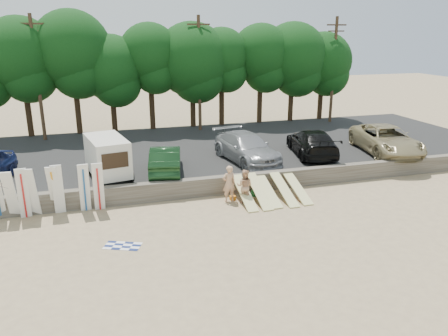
{
  "coord_description": "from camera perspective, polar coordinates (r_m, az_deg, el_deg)",
  "views": [
    {
      "loc": [
        -6.15,
        -18.49,
        8.51
      ],
      "look_at": [
        0.21,
        3.0,
        1.46
      ],
      "focal_mm": 35.0,
      "sensor_mm": 36.0,
      "label": 1
    }
  ],
  "objects": [
    {
      "name": "beachgoer_a",
      "position": [
        22.56,
        0.65,
        -2.06
      ],
      "size": [
        0.72,
        0.48,
        1.94
      ],
      "primitive_type": "imported",
      "rotation": [
        0.0,
        0.0,
        3.16
      ],
      "color": "tan",
      "rests_on": "ground"
    },
    {
      "name": "parking_lot",
      "position": [
        30.74,
        -4.34,
        2.02
      ],
      "size": [
        44.0,
        14.5,
        0.7
      ],
      "primitive_type": "cube",
      "color": "#282828",
      "rests_on": "ground"
    },
    {
      "name": "surfboard_upright_2",
      "position": [
        22.39,
        -24.74,
        -3.04
      ],
      "size": [
        0.58,
        0.61,
        2.57
      ],
      "primitive_type": "cube",
      "rotation": [
        0.19,
        0.0,
        0.16
      ],
      "color": "white",
      "rests_on": "ground"
    },
    {
      "name": "beach_towel",
      "position": [
        18.84,
        -13.11,
        -9.87
      ],
      "size": [
        1.97,
        1.97,
        0.0
      ],
      "primitive_type": "plane",
      "rotation": [
        0.0,
        0.0,
        -0.41
      ],
      "color": "white",
      "rests_on": "ground"
    },
    {
      "name": "utility_poles",
      "position": [
        35.58,
        -3.25,
        12.47
      ],
      "size": [
        25.8,
        0.26,
        9.0
      ],
      "color": "#473321",
      "rests_on": "parking_lot"
    },
    {
      "name": "surfboard_upright_4",
      "position": [
        22.42,
        -21.28,
        -2.66
      ],
      "size": [
        0.56,
        0.83,
        2.51
      ],
      "primitive_type": "cube",
      "rotation": [
        0.29,
        0.0,
        -0.08
      ],
      "color": "white",
      "rests_on": "ground"
    },
    {
      "name": "cooler",
      "position": [
        23.63,
        4.06,
        -3.28
      ],
      "size": [
        0.4,
        0.33,
        0.32
      ],
      "primitive_type": "cube",
      "rotation": [
        0.0,
        0.0,
        -0.09
      ],
      "color": "#217C3E",
      "rests_on": "ground"
    },
    {
      "name": "car_4",
      "position": [
        30.98,
        20.43,
        3.48
      ],
      "size": [
        4.14,
        6.94,
        1.81
      ],
      "primitive_type": "imported",
      "rotation": [
        0.0,
        0.0,
        -0.18
      ],
      "color": "#988961",
      "rests_on": "parking_lot"
    },
    {
      "name": "gear_bag",
      "position": [
        23.04,
        1.16,
        -3.92
      ],
      "size": [
        0.32,
        0.27,
        0.22
      ],
      "primitive_type": "cube",
      "rotation": [
        0.0,
        0.0,
        0.07
      ],
      "color": "orange",
      "rests_on": "ground"
    },
    {
      "name": "car_1",
      "position": [
        25.17,
        -7.64,
        1.11
      ],
      "size": [
        2.55,
        5.02,
        1.58
      ],
      "primitive_type": "imported",
      "rotation": [
        0.0,
        0.0,
        2.95
      ],
      "color": "black",
      "rests_on": "parking_lot"
    },
    {
      "name": "surfboard_low_1",
      "position": [
        22.77,
        4.58,
        -3.02
      ],
      "size": [
        0.56,
        2.83,
        1.13
      ],
      "primitive_type": "cube",
      "rotation": [
        0.36,
        0.0,
        0.0
      ],
      "color": "#D7D088",
      "rests_on": "ground"
    },
    {
      "name": "surfboard_upright_7",
      "position": [
        22.07,
        -16.09,
        -2.38
      ],
      "size": [
        0.51,
        0.62,
        2.55
      ],
      "primitive_type": "cube",
      "rotation": [
        0.21,
        0.0,
        0.02
      ],
      "color": "white",
      "rests_on": "ground"
    },
    {
      "name": "surfboard_upright_6",
      "position": [
        22.13,
        -17.77,
        -2.49
      ],
      "size": [
        0.55,
        0.68,
        2.55
      ],
      "primitive_type": "cube",
      "rotation": [
        0.23,
        0.0,
        0.09
      ],
      "color": "white",
      "rests_on": "ground"
    },
    {
      "name": "ground",
      "position": [
        21.27,
        1.76,
        -6.13
      ],
      "size": [
        120.0,
        120.0,
        0.0
      ],
      "primitive_type": "plane",
      "color": "tan",
      "rests_on": "ground"
    },
    {
      "name": "surfboard_upright_1",
      "position": [
        22.54,
        -26.09,
        -3.19
      ],
      "size": [
        0.55,
        0.88,
        2.49
      ],
      "primitive_type": "cube",
      "rotation": [
        0.31,
        0.0,
        -0.06
      ],
      "color": "white",
      "rests_on": "ground"
    },
    {
      "name": "box_trailer",
      "position": [
        24.73,
        -15.0,
        1.56
      ],
      "size": [
        2.59,
        3.88,
        2.3
      ],
      "rotation": [
        0.0,
        0.0,
        0.19
      ],
      "color": "beige",
      "rests_on": "parking_lot"
    },
    {
      "name": "surfboard_low_2",
      "position": [
        23.1,
        5.75,
        -2.91
      ],
      "size": [
        0.56,
        2.87,
        1.0
      ],
      "primitive_type": "cube",
      "rotation": [
        0.32,
        0.0,
        0.0
      ],
      "color": "#D7D088",
      "rests_on": "ground"
    },
    {
      "name": "surfboard_low_4",
      "position": [
        23.75,
        9.53,
        -2.55
      ],
      "size": [
        0.56,
        2.88,
        0.96
      ],
      "primitive_type": "cube",
      "rotation": [
        0.3,
        0.0,
        0.0
      ],
      "color": "#D7D088",
      "rests_on": "ground"
    },
    {
      "name": "seawall",
      "position": [
        23.75,
        -0.48,
        -2.25
      ],
      "size": [
        44.0,
        0.5,
        1.0
      ],
      "primitive_type": "cube",
      "color": "#6B6356",
      "rests_on": "ground"
    },
    {
      "name": "beachgoer_b",
      "position": [
        22.49,
        2.7,
        -2.38
      ],
      "size": [
        1.08,
        1.02,
        1.77
      ],
      "primitive_type": "imported",
      "rotation": [
        0.0,
        0.0,
        2.6
      ],
      "color": "tan",
      "rests_on": "ground"
    },
    {
      "name": "treeline",
      "position": [
        36.65,
        -7.25,
        14.12
      ],
      "size": [
        32.96,
        6.1,
        9.45
      ],
      "color": "#382616",
      "rests_on": "parking_lot"
    },
    {
      "name": "car_2",
      "position": [
        27.25,
        2.95,
        2.67
      ],
      "size": [
        3.31,
        6.23,
        1.72
      ],
      "primitive_type": "imported",
      "rotation": [
        0.0,
        0.0,
        0.16
      ],
      "color": "gray",
      "rests_on": "parking_lot"
    },
    {
      "name": "surfboard_low_0",
      "position": [
        22.59,
        2.69,
        -3.23
      ],
      "size": [
        0.56,
        2.85,
        1.07
      ],
      "primitive_type": "cube",
      "rotation": [
        0.34,
        0.0,
        0.0
      ],
      "color": "#D7D088",
      "rests_on": "ground"
    },
    {
      "name": "car_3",
      "position": [
        29.13,
        11.4,
        3.3
      ],
      "size": [
        3.54,
        6.22,
        1.7
      ],
      "primitive_type": "imported",
      "rotation": [
        0.0,
        0.0,
        2.93
      ],
      "color": "black",
      "rests_on": "parking_lot"
    },
    {
      "name": "surfboard_low_3",
      "position": [
        23.32,
        7.84,
        -2.77
      ],
      "size": [
        0.56,
        2.87,
        1.02
      ],
      "primitive_type": "cube",
      "rotation": [
        0.32,
        0.0,
        0.0
      ],
      "color": "#D7D088",
      "rests_on": "ground"
    },
    {
      "name": "surfboard_upright_3",
      "position": [
        22.42,
        -23.82,
        -2.95
      ],
      "size": [
        0.59,
        0.79,
        2.53
      ],
      "primitive_type": "cube",
      "rotation": [
        0.26,
        0.0,
        -0.12
      ],
      "color": "white",
      "rests_on": "ground"
    },
    {
      "name": "surfboard_upright_5",
      "position": [
        22.3,
        -20.85,
        -2.64
      ],
      "size": [
        0.55,
        0.57,
        2.57
      ],
      "primitive_type": "cube",
      "rotation": [
        0.18,
        0.0,
        0.09
      ],
      "color": "white",
      "rests_on": "ground"
    }
  ]
}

